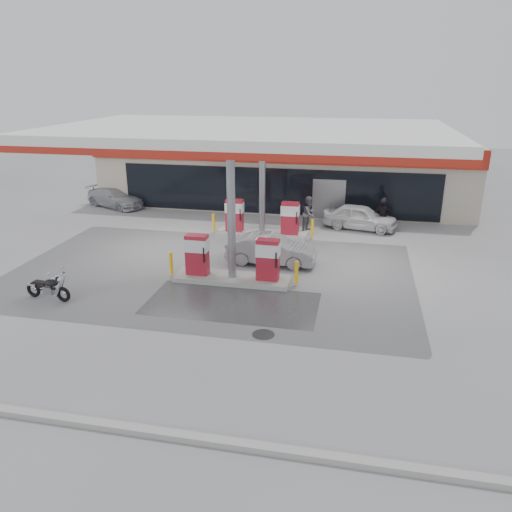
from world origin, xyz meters
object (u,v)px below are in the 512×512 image
at_px(parked_car_left, 115,197).
at_px(biker_walking, 383,215).
at_px(sedan_white, 360,217).
at_px(parked_motorcycle, 49,288).
at_px(parked_car_right, 356,202).
at_px(attendant, 309,214).
at_px(hatchback_silver, 271,250).
at_px(pump_island_near, 232,264).
at_px(pump_island_far, 262,222).

distance_m(parked_car_left, biker_walking, 15.89).
xyz_separation_m(sedan_white, biker_walking, (1.11, 0.00, 0.16)).
height_order(parked_motorcycle, parked_car_left, parked_car_left).
bearing_deg(parked_car_right, biker_walking, -164.51).
distance_m(attendant, parked_car_right, 5.19).
distance_m(attendant, parked_car_left, 12.38).
relative_size(hatchback_silver, parked_car_left, 0.94).
height_order(sedan_white, parked_car_left, sedan_white).
height_order(parked_motorcycle, attendant, attendant).
distance_m(pump_island_near, sedan_white, 9.49).
relative_size(sedan_white, attendant, 2.09).
relative_size(parked_car_left, parked_car_right, 1.11).
bearing_deg(attendant, hatchback_silver, -170.44).
height_order(pump_island_far, attendant, attendant).
distance_m(pump_island_far, parked_car_right, 7.50).
distance_m(parked_car_left, parked_car_right, 14.54).
height_order(attendant, parked_car_right, attendant).
distance_m(sedan_white, parked_car_right, 3.81).
height_order(pump_island_near, hatchback_silver, pump_island_near).
xyz_separation_m(sedan_white, hatchback_silver, (-3.64, -6.00, -0.02)).
height_order(sedan_white, attendant, attendant).
xyz_separation_m(pump_island_near, sedan_white, (4.77, 8.20, -0.07)).
bearing_deg(sedan_white, parked_motorcycle, 147.59).
bearing_deg(pump_island_far, attendant, 31.93).
bearing_deg(parked_car_right, pump_island_far, 138.58).
bearing_deg(pump_island_near, hatchback_silver, 62.80).
distance_m(sedan_white, parked_car_left, 14.78).
xyz_separation_m(hatchback_silver, parked_car_left, (-11.03, 7.80, -0.04)).
relative_size(parked_motorcycle, attendant, 1.03).
xyz_separation_m(pump_island_far, parked_motorcycle, (-5.96, -9.00, -0.29)).
distance_m(parked_motorcycle, parked_car_left, 13.59).
bearing_deg(sedan_white, hatchback_silver, 160.12).
bearing_deg(attendant, sedan_white, -50.92).
distance_m(pump_island_far, attendant, 2.59).
bearing_deg(sedan_white, biker_walking, -78.64).
bearing_deg(parked_car_left, parked_car_right, -57.96).
bearing_deg(pump_island_near, sedan_white, 59.81).
bearing_deg(pump_island_far, parked_car_left, 158.01).
distance_m(pump_island_near, pump_island_far, 6.00).
xyz_separation_m(pump_island_near, parked_car_right, (4.50, 12.00, -0.21)).
distance_m(sedan_white, attendant, 2.72).
bearing_deg(sedan_white, attendant, 119.29).
bearing_deg(parked_motorcycle, sedan_white, 53.43).
bearing_deg(parked_motorcycle, attendant, 59.03).
xyz_separation_m(pump_island_near, attendant, (2.19, 7.37, 0.19)).
xyz_separation_m(pump_island_far, sedan_white, (4.77, 2.20, -0.07)).
height_order(pump_island_near, attendant, attendant).
bearing_deg(pump_island_far, parked_motorcycle, -123.50).
relative_size(parked_car_right, biker_walking, 2.26).
xyz_separation_m(pump_island_near, biker_walking, (5.89, 8.20, 0.09)).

